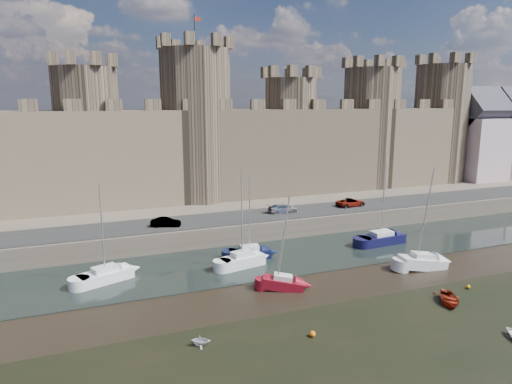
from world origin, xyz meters
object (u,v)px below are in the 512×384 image
car_1 (166,222)px  sailboat_5 (422,262)px  sailboat_4 (283,282)px  sailboat_0 (105,275)px  car_3 (351,203)px  sailboat_1 (250,252)px  car_2 (283,208)px  sailboat_2 (242,260)px  sailboat_3 (381,238)px

car_1 → sailboat_5: (24.47, -17.66, -2.32)m
car_1 → sailboat_4: size_ratio=0.39×
sailboat_4 → sailboat_5: sailboat_5 is taller
sailboat_0 → sailboat_4: sailboat_0 is taller
car_1 → car_3: 27.53m
car_3 → sailboat_1: sailboat_1 is taller
car_3 → sailboat_5: size_ratio=0.40×
sailboat_4 → sailboat_0: bearing=178.0°
car_2 → car_1: bearing=96.0°
car_1 → sailboat_5: sailboat_5 is taller
car_1 → car_2: size_ratio=0.85×
sailboat_2 → sailboat_3: size_ratio=1.02×
car_2 → sailboat_5: bearing=-156.2°
sailboat_5 → sailboat_3: bearing=91.1°
sailboat_2 → sailboat_0: bearing=164.0°
sailboat_0 → sailboat_2: bearing=-25.3°
sailboat_4 → car_2: bearing=90.5°
car_3 → sailboat_0: 36.87m
sailboat_0 → sailboat_3: size_ratio=0.95×
sailboat_3 → sailboat_5: bearing=-100.5°
sailboat_1 → sailboat_3: (17.38, -1.09, 0.05)m
car_1 → sailboat_3: (25.53, -9.01, -2.30)m
car_1 → car_2: car_2 is taller
car_3 → sailboat_4: 26.95m
sailboat_0 → car_3: bearing=-4.9°
car_1 → sailboat_1: sailboat_1 is taller
sailboat_2 → sailboat_4: (1.68, -7.09, -0.15)m
car_2 → sailboat_1: size_ratio=0.46×
car_1 → sailboat_3: size_ratio=0.35×
sailboat_4 → sailboat_2: bearing=128.3°
sailboat_0 → sailboat_2: 14.22m
car_3 → sailboat_3: size_ratio=0.43×
car_1 → sailboat_2: 12.26m
sailboat_0 → sailboat_5: sailboat_5 is taller
car_2 → sailboat_5: 20.75m
car_1 → sailboat_0: size_ratio=0.37×
sailboat_0 → car_1: bearing=28.5°
car_2 → sailboat_4: (-8.49, -18.68, -2.43)m
sailboat_2 → sailboat_3: bearing=-8.5°
sailboat_2 → sailboat_5: bearing=-34.5°
car_1 → car_3: car_3 is taller
sailboat_0 → sailboat_4: (15.86, -8.07, -0.08)m
car_3 → sailboat_1: (-19.35, -9.15, -2.36)m
car_1 → sailboat_4: 19.24m
car_2 → sailboat_0: bearing=114.8°
sailboat_2 → sailboat_4: size_ratio=1.15×
sailboat_0 → sailboat_2: size_ratio=0.93×
sailboat_2 → sailboat_5: sailboat_5 is taller
sailboat_1 → sailboat_5: sailboat_5 is taller
sailboat_2 → sailboat_5: (18.07, -7.46, -0.06)m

